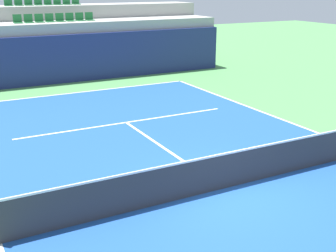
% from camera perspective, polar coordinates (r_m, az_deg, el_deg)
% --- Properties ---
extents(ground_plane, '(80.00, 80.00, 0.00)m').
position_cam_1_polar(ground_plane, '(11.60, 7.11, -7.95)').
color(ground_plane, '#4C8C4C').
extents(court_surface, '(11.00, 24.00, 0.01)m').
position_cam_1_polar(court_surface, '(11.60, 7.11, -7.92)').
color(court_surface, '#1E4C99').
rests_on(court_surface, ground_plane).
extents(baseline_far, '(11.00, 0.10, 0.00)m').
position_cam_1_polar(baseline_far, '(21.91, -11.02, 4.27)').
color(baseline_far, white).
rests_on(baseline_far, court_surface).
extents(service_line_far, '(8.26, 0.10, 0.00)m').
position_cam_1_polar(service_line_far, '(16.85, -5.37, 0.46)').
color(service_line_far, white).
rests_on(service_line_far, court_surface).
extents(centre_service_line, '(0.10, 6.40, 0.00)m').
position_cam_1_polar(centre_service_line, '(14.11, -0.31, -2.96)').
color(centre_service_line, white).
rests_on(centre_service_line, court_surface).
extents(back_wall, '(18.66, 0.30, 2.49)m').
position_cam_1_polar(back_wall, '(24.09, -13.03, 8.34)').
color(back_wall, navy).
rests_on(back_wall, ground_plane).
extents(stands_tier_lower, '(18.66, 2.40, 3.04)m').
position_cam_1_polar(stands_tier_lower, '(25.34, -13.89, 9.36)').
color(stands_tier_lower, '#9E9E99').
rests_on(stands_tier_lower, ground_plane).
extents(stands_tier_upper, '(18.66, 2.40, 3.80)m').
position_cam_1_polar(stands_tier_upper, '(27.61, -15.23, 10.71)').
color(stands_tier_upper, '#9E9E99').
rests_on(stands_tier_upper, ground_plane).
extents(seating_row_lower, '(4.29, 0.44, 0.44)m').
position_cam_1_polar(seating_row_lower, '(25.26, -14.23, 13.07)').
color(seating_row_lower, '#1E6633').
rests_on(seating_row_lower, stands_tier_lower).
extents(seating_row_upper, '(4.29, 0.44, 0.44)m').
position_cam_1_polar(seating_row_upper, '(27.55, -15.63, 14.90)').
color(seating_row_upper, '#1E6633').
rests_on(seating_row_upper, stands_tier_upper).
extents(tennis_net, '(11.08, 0.08, 1.07)m').
position_cam_1_polar(tennis_net, '(11.39, 7.21, -5.64)').
color(tennis_net, black).
rests_on(tennis_net, court_surface).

